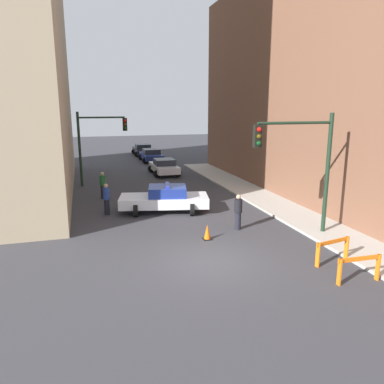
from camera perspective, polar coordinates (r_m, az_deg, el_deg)
The scene contains 15 objects.
ground_plane at distance 14.07m, azimuth 2.54°, elevation -10.47°, with size 120.00×120.00×0.00m, color #38383D.
sidewalk_right at distance 16.97m, azimuth 22.94°, elevation -7.12°, with size 2.40×44.00×0.12m.
building_right at distance 26.84m, azimuth 25.64°, elevation 14.94°, with size 12.00×28.00×14.15m.
traffic_light_near at distance 16.45m, azimuth 16.83°, elevation 5.22°, with size 3.64×0.35×5.20m.
traffic_light_far at distance 27.38m, azimuth -14.53°, elevation 7.99°, with size 3.44×0.35×5.20m.
police_car at distance 20.16m, azimuth -4.16°, elevation -1.02°, with size 4.99×2.97×1.52m.
parked_car_near at distance 31.22m, azimuth -4.27°, elevation 3.91°, with size 2.28×4.30×1.31m.
parked_car_mid at distance 38.65m, azimuth -6.25°, elevation 5.63°, with size 2.30×4.32×1.31m.
parked_car_far at distance 43.65m, azimuth -7.51°, elevation 6.44°, with size 2.28×4.30×1.31m.
pedestrian_crossing at distance 20.06m, azimuth -12.90°, elevation -0.99°, with size 0.48×0.48×1.66m.
pedestrian_corner at distance 23.62m, azimuth -13.44°, elevation 1.08°, with size 0.49×0.49×1.66m.
pedestrian_sidewalk at distance 17.34m, azimuth 7.05°, elevation -2.96°, with size 0.50×0.50×1.66m.
barrier_mid at distance 13.36m, azimuth 24.15°, elevation -10.10°, with size 1.60×0.21×0.90m.
barrier_back at distance 14.58m, azimuth 20.67°, elevation -7.87°, with size 1.58×0.44×0.90m.
traffic_cone at distance 16.10m, azimuth 2.34°, elevation -6.15°, with size 0.36×0.36×0.66m.
Camera 1 is at (-4.22, -12.19, 5.61)m, focal length 35.00 mm.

